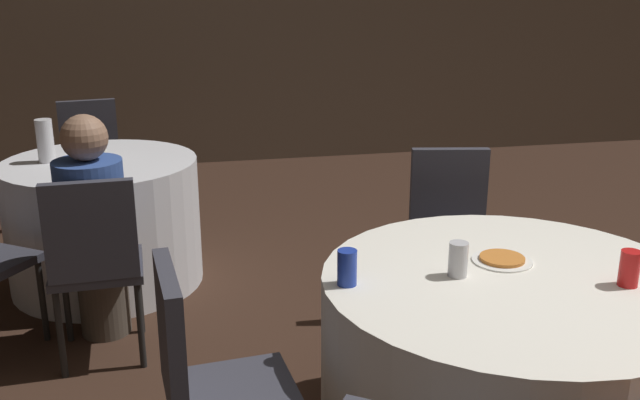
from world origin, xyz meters
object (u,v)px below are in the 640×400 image
(chair_near_north, at_px, (450,223))
(pizza_plate_near, at_px, (502,259))
(bottle_far, at_px, (45,141))
(table_near, at_px, (505,370))
(chair_far_south, at_px, (94,254))
(chair_far_north, at_px, (91,154))
(soda_can_red, at_px, (629,268))
(person_blue_shirt, at_px, (95,235))
(soda_can_blue, at_px, (347,268))
(table_far, at_px, (105,222))
(soda_can_silver, at_px, (458,259))
(chair_near_west, at_px, (203,375))

(chair_near_north, relative_size, pizza_plate_near, 4.13)
(bottle_far, bearing_deg, table_near, -47.74)
(chair_far_south, relative_size, pizza_plate_near, 4.13)
(chair_far_north, xyz_separation_m, chair_far_south, (0.18, -1.88, 0.00))
(table_near, bearing_deg, bottle_far, 132.26)
(chair_far_south, xyz_separation_m, pizza_plate_near, (1.50, -0.85, 0.19))
(soda_can_red, bearing_deg, person_blue_shirt, 144.47)
(pizza_plate_near, bearing_deg, soda_can_blue, -172.56)
(table_near, relative_size, pizza_plate_near, 6.07)
(table_far, xyz_separation_m, chair_near_north, (1.72, -0.89, 0.18))
(chair_far_south, distance_m, soda_can_blue, 1.32)
(chair_far_north, xyz_separation_m, soda_can_red, (1.99, -3.01, 0.25))
(table_near, xyz_separation_m, soda_can_silver, (-0.18, 0.05, 0.42))
(pizza_plate_near, bearing_deg, chair_near_west, -167.68)
(chair_far_north, bearing_deg, person_blue_shirt, 87.33)
(person_blue_shirt, height_order, soda_can_silver, person_blue_shirt)
(pizza_plate_near, bearing_deg, table_far, 130.58)
(chair_far_north, distance_m, pizza_plate_near, 3.22)
(chair_far_north, relative_size, soda_can_red, 7.32)
(table_far, xyz_separation_m, chair_near_west, (0.45, -2.04, 0.18))
(chair_near_north, height_order, chair_far_north, same)
(soda_can_red, distance_m, soda_can_silver, 0.56)
(chair_far_south, relative_size, bottle_far, 3.76)
(soda_can_red, distance_m, soda_can_blue, 0.93)
(table_near, distance_m, chair_far_south, 1.78)
(table_far, distance_m, soda_can_silver, 2.35)
(chair_far_south, xyz_separation_m, soda_can_red, (1.81, -1.13, 0.25))
(person_blue_shirt, height_order, soda_can_red, person_blue_shirt)
(chair_near_west, xyz_separation_m, person_blue_shirt, (-0.42, 1.26, 0.03))
(table_near, distance_m, chair_far_north, 3.32)
(chair_near_north, relative_size, chair_far_north, 1.00)
(chair_far_south, bearing_deg, soda_can_blue, -48.29)
(table_far, relative_size, person_blue_shirt, 0.94)
(pizza_plate_near, height_order, soda_can_red, soda_can_red)
(soda_can_silver, bearing_deg, soda_can_red, -20.02)
(soda_can_red, bearing_deg, chair_near_west, 178.35)
(soda_can_red, xyz_separation_m, bottle_far, (-2.13, 2.11, 0.06))
(chair_near_north, bearing_deg, chair_far_north, -33.37)
(table_near, xyz_separation_m, bottle_far, (-1.79, 1.97, 0.48))
(person_blue_shirt, distance_m, pizza_plate_near, 1.83)
(soda_can_silver, bearing_deg, table_far, 125.25)
(chair_near_north, height_order, person_blue_shirt, person_blue_shirt)
(table_far, relative_size, soda_can_red, 8.77)
(person_blue_shirt, bearing_deg, soda_can_red, -38.03)
(pizza_plate_near, relative_size, bottle_far, 0.91)
(table_far, relative_size, chair_far_south, 1.20)
(person_blue_shirt, bearing_deg, chair_near_west, -74.11)
(chair_far_north, xyz_separation_m, pizza_plate_near, (1.68, -2.74, 0.19))
(table_near, height_order, chair_far_south, chair_far_south)
(soda_can_blue, bearing_deg, chair_near_north, 51.94)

